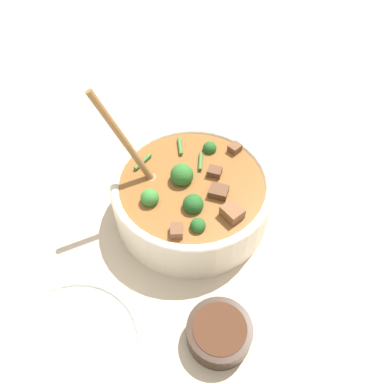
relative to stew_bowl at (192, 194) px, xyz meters
The scene contains 4 objects.
ground_plane 0.05m from the stew_bowl, 20.93° to the right, with size 4.00×4.00×0.00m, color #C6B293.
stew_bowl is the anchor object (origin of this frame).
condiment_bowl 0.24m from the stew_bowl, 151.75° to the right, with size 0.10×0.10×0.04m.
empty_plate 0.33m from the stew_bowl, 163.90° to the left, with size 0.24×0.24×0.02m.
Camera 1 is at (-0.41, -0.14, 0.58)m, focal length 35.00 mm.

